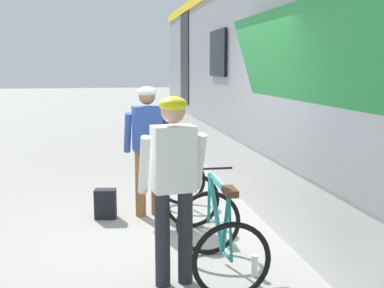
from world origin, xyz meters
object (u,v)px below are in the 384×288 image
bicycle_far_silver (187,187)px  cyclist_near_in_white (173,174)px  bicycle_near_teal (219,236)px  water_bottle_near_the_bikes (255,266)px  cyclist_far_in_blue (148,139)px  backpack_on_platform (105,204)px

bicycle_far_silver → cyclist_near_in_white: bearing=-103.2°
bicycle_far_silver → bicycle_near_teal: bearing=-90.3°
cyclist_near_in_white → water_bottle_near_the_bikes: bearing=1.0°
cyclist_near_in_white → water_bottle_near_the_bikes: (0.79, 0.01, -0.95)m
cyclist_near_in_white → bicycle_near_teal: (0.46, 0.10, -0.65)m
cyclist_near_in_white → water_bottle_near_the_bikes: cyclist_near_in_white is taller
cyclist_far_in_blue → backpack_on_platform: bearing=-176.5°
cyclist_far_in_blue → cyclist_near_in_white: bearing=-88.9°
cyclist_far_in_blue → bicycle_far_silver: 0.84m
cyclist_near_in_white → backpack_on_platform: (-0.62, 2.08, -0.85)m
bicycle_near_teal → backpack_on_platform: bearing=118.7°
bicycle_near_teal → backpack_on_platform: size_ratio=2.71×
cyclist_far_in_blue → bicycle_far_silver: cyclist_far_in_blue is taller
bicycle_near_teal → water_bottle_near_the_bikes: bearing=-14.9°
bicycle_far_silver → water_bottle_near_the_bikes: 2.04m
bicycle_near_teal → cyclist_far_in_blue: bearing=103.9°
bicycle_near_teal → bicycle_far_silver: same height
cyclist_near_in_white → bicycle_far_silver: size_ratio=1.61×
bicycle_near_teal → bicycle_far_silver: size_ratio=0.99×
bicycle_near_teal → backpack_on_platform: bicycle_near_teal is taller
backpack_on_platform → cyclist_near_in_white: bearing=-64.3°
backpack_on_platform → bicycle_near_teal: bearing=-52.3°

